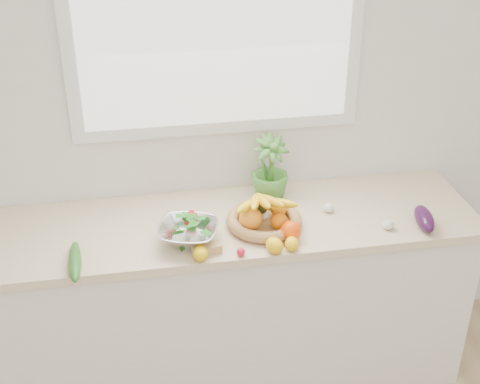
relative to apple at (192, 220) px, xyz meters
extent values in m
cube|color=white|center=(0.17, 0.34, 0.41)|extent=(4.50, 0.02, 2.70)
cube|color=silver|center=(0.17, 0.04, -0.51)|extent=(2.20, 0.58, 0.86)
cube|color=beige|center=(0.17, 0.04, -0.06)|extent=(2.24, 0.62, 0.04)
cube|color=white|center=(0.17, 0.32, 0.81)|extent=(1.30, 0.03, 1.10)
cube|color=white|center=(0.17, 0.30, 0.81)|extent=(1.18, 0.01, 0.98)
sphere|color=#FF4B08|center=(0.40, -0.17, 0.00)|extent=(0.11, 0.11, 0.09)
ellipsoid|color=yellow|center=(0.01, -0.24, -0.01)|extent=(0.07, 0.08, 0.06)
ellipsoid|color=yellow|center=(0.39, -0.24, -0.01)|extent=(0.07, 0.08, 0.06)
ellipsoid|color=yellow|center=(0.31, -0.24, -0.01)|extent=(0.09, 0.10, 0.07)
sphere|color=#B5150E|center=(0.00, 0.00, 0.00)|extent=(0.11, 0.11, 0.08)
cube|color=tan|center=(0.04, -0.20, -0.02)|extent=(0.13, 0.07, 0.04)
ellipsoid|color=white|center=(0.63, 0.03, -0.02)|extent=(0.05, 0.05, 0.04)
ellipsoid|color=white|center=(0.32, 0.01, -0.02)|extent=(0.05, 0.05, 0.04)
ellipsoid|color=silver|center=(0.84, -0.16, -0.02)|extent=(0.07, 0.07, 0.04)
ellipsoid|color=#2F0D32|center=(1.00, -0.17, 0.00)|extent=(0.10, 0.21, 0.08)
ellipsoid|color=#245519|center=(-0.49, -0.20, -0.02)|extent=(0.06, 0.28, 0.05)
sphere|color=red|center=(0.17, -0.24, -0.02)|extent=(0.04, 0.04, 0.04)
imported|color=#478A32|center=(0.39, 0.21, 0.10)|extent=(0.23, 0.23, 0.32)
cylinder|color=#A88E4A|center=(0.31, -0.04, -0.04)|extent=(0.30, 0.30, 0.01)
torus|color=tan|center=(0.31, -0.04, -0.01)|extent=(0.35, 0.35, 0.05)
sphere|color=orange|center=(0.25, -0.07, 0.02)|extent=(0.11, 0.11, 0.10)
sphere|color=#DA6306|center=(0.37, -0.09, 0.01)|extent=(0.08, 0.08, 0.08)
sphere|color=orange|center=(0.39, 0.01, 0.01)|extent=(0.08, 0.08, 0.07)
ellipsoid|color=#202E14|center=(0.30, 0.03, 0.02)|extent=(0.09, 0.09, 0.10)
ellipsoid|color=yellow|center=(0.24, -0.05, 0.08)|extent=(0.16, 0.21, 0.10)
ellipsoid|color=yellow|center=(0.27, -0.04, 0.09)|extent=(0.09, 0.23, 0.10)
ellipsoid|color=gold|center=(0.30, -0.05, 0.09)|extent=(0.05, 0.22, 0.10)
ellipsoid|color=#E9A613|center=(0.34, -0.04, 0.09)|extent=(0.12, 0.22, 0.10)
ellipsoid|color=gold|center=(0.37, -0.05, 0.08)|extent=(0.18, 0.19, 0.10)
cylinder|color=white|center=(-0.03, -0.11, -0.03)|extent=(0.12, 0.12, 0.02)
imported|color=silver|center=(-0.03, -0.11, 0.01)|extent=(0.31, 0.31, 0.06)
ellipsoid|color=#206118|center=(-0.03, -0.11, 0.05)|extent=(0.23, 0.23, 0.08)
camera|label=1|loc=(-0.23, -2.46, 1.53)|focal=50.00mm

